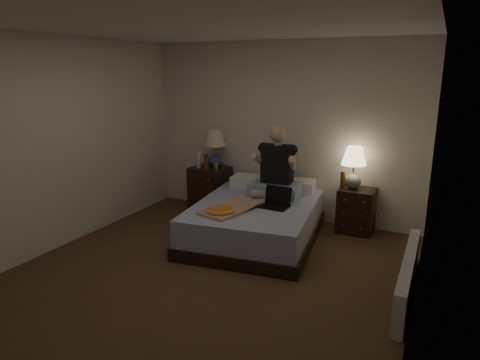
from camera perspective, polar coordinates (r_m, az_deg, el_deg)
The scene contains 18 objects.
floor at distance 4.56m, azimuth -5.05°, elevation -13.00°, with size 4.00×4.50×0.00m, color brown.
ceiling at distance 4.07m, azimuth -5.88°, elevation 20.03°, with size 4.00×4.50×0.00m, color white.
wall_back at distance 6.14m, azimuth 5.52°, elevation 6.48°, with size 4.00×2.50×0.00m, color white.
wall_left at distance 5.43m, azimuth -23.86°, elevation 4.24°, with size 4.50×2.50×0.00m, color white.
wall_right at distance 3.56m, azimuth 23.30°, elevation -0.58°, with size 4.50×2.50×0.00m, color white.
bed at distance 5.46m, azimuth 2.13°, elevation -5.46°, with size 1.43×1.90×0.48m, color #5160A2.
nightstand_left at distance 6.51m, azimuth -3.99°, elevation -1.21°, with size 0.52×0.47×0.68m, color black.
nightstand_right at distance 5.88m, azimuth 15.24°, elevation -3.94°, with size 0.45×0.41×0.59m, color black.
lamp_left at distance 6.41m, azimuth -3.34°, elevation 4.24°, with size 0.32×0.32×0.56m, color #274990, non-canonical shape.
lamp_right at distance 5.74m, azimuth 14.89°, elevation 1.61°, with size 0.32×0.32×0.56m, color gray, non-canonical shape.
water_bottle at distance 6.39m, azimuth -5.53°, elevation 2.74°, with size 0.07×0.07×0.25m, color silver.
soda_can at distance 6.28m, azimuth -3.27°, elevation 1.87°, with size 0.07×0.07×0.10m, color #B0B0AB.
beer_bottle_left at distance 6.26m, azimuth -4.54°, elevation 2.43°, with size 0.06×0.06×0.23m, color #61320D.
beer_bottle_right at distance 5.74m, azimuth 13.51°, elevation 0.01°, with size 0.06×0.06×0.23m, color #63390E.
person at distance 5.62m, azimuth 4.85°, elevation 2.53°, with size 0.66×0.52×0.93m, color black, non-canonical shape.
laptop at distance 5.19m, azimuth 4.61°, elevation -2.41°, with size 0.34×0.28×0.24m, color black, non-canonical shape.
pizza_box at distance 4.97m, azimuth -2.67°, elevation -4.15°, with size 0.40×0.76×0.08m, color tan, non-canonical shape.
radiator at distance 4.46m, azimuth 21.42°, elevation -11.87°, with size 0.10×1.60×0.40m, color silver.
Camera 1 is at (2.10, -3.46, 2.11)m, focal length 32.00 mm.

